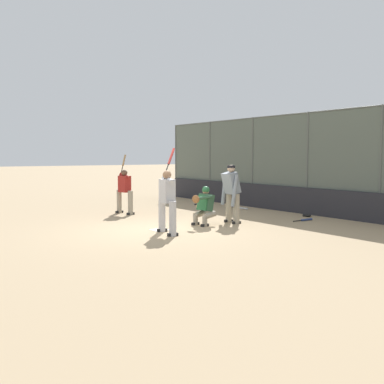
{
  "coord_description": "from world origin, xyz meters",
  "views": [
    {
      "loc": [
        -10.76,
        6.56,
        2.11
      ],
      "look_at": [
        -0.19,
        -1.0,
        1.05
      ],
      "focal_mm": 42.0,
      "sensor_mm": 36.0,
      "label": 1
    }
  ],
  "objects": [
    {
      "name": "padding_wall",
      "position": [
        0.0,
        -6.16,
        0.47
      ],
      "size": [
        16.86,
        0.18,
        0.95
      ],
      "primitive_type": "cube",
      "color": "#28282D",
      "rests_on": "ground_plane"
    },
    {
      "name": "batter_on_deck",
      "position": [
        3.8,
        -0.85,
        0.87
      ],
      "size": [
        1.06,
        0.57,
        2.15
      ],
      "rotation": [
        0.0,
        0.0,
        0.12
      ],
      "color": "gray",
      "rests_on": "ground_plane"
    },
    {
      "name": "backstop_fence",
      "position": [
        0.0,
        -6.26,
        1.92
      ],
      "size": [
        17.29,
        0.08,
        3.67
      ],
      "color": "#515651",
      "rests_on": "ground_plane"
    },
    {
      "name": "fielding_glove_on_dirt",
      "position": [
        -0.58,
        -5.6,
        0.05
      ],
      "size": [
        0.3,
        0.23,
        0.11
      ],
      "color": "black",
      "rests_on": "ground_plane"
    },
    {
      "name": "spare_bat_third_base_side",
      "position": [
        2.43,
        -5.29,
        0.03
      ],
      "size": [
        0.89,
        0.11,
        0.07
      ],
      "rotation": [
        0.0,
        0.0,
        3.2
      ],
      "color": "black",
      "rests_on": "ground_plane"
    },
    {
      "name": "home_plate_marker",
      "position": [
        0.0,
        0.0,
        0.01
      ],
      "size": [
        0.43,
        0.43,
        0.01
      ],
      "primitive_type": "cube",
      "color": "white",
      "rests_on": "ground_plane"
    },
    {
      "name": "catcher_behind_plate",
      "position": [
        -0.0,
        -1.58,
        0.61
      ],
      "size": [
        0.65,
        0.76,
        1.18
      ],
      "rotation": [
        0.0,
        0.0,
        0.13
      ],
      "color": "gray",
      "rests_on": "ground_plane"
    },
    {
      "name": "bleachers_beyond",
      "position": [
        0.41,
        -8.76,
        0.48
      ],
      "size": [
        12.04,
        2.5,
        1.48
      ],
      "color": "slate",
      "rests_on": "ground_plane"
    },
    {
      "name": "spare_bat_by_padding",
      "position": [
        4.56,
        -4.88,
        0.03
      ],
      "size": [
        0.3,
        0.83,
        0.07
      ],
      "rotation": [
        0.0,
        0.0,
        1.27
      ],
      "color": "black",
      "rests_on": "ground_plane"
    },
    {
      "name": "batter_at_plate",
      "position": [
        -0.61,
        0.13,
        0.94
      ],
      "size": [
        1.0,
        0.8,
        2.32
      ],
      "rotation": [
        0.0,
        0.0,
        -0.18
      ],
      "color": "#B7B7BC",
      "rests_on": "ground_plane"
    },
    {
      "name": "umpire_home",
      "position": [
        -0.14,
        -2.54,
        0.98
      ],
      "size": [
        0.74,
        0.49,
        1.82
      ],
      "rotation": [
        0.0,
        0.0,
        -0.1
      ],
      "color": "gray",
      "rests_on": "ground_plane"
    },
    {
      "name": "spare_bat_near_backstop",
      "position": [
        -1.19,
        -4.79,
        0.03
      ],
      "size": [
        0.07,
        0.9,
        0.07
      ],
      "rotation": [
        0.0,
        0.0,
        4.72
      ],
      "color": "black",
      "rests_on": "ground_plane"
    },
    {
      "name": "ground_plane",
      "position": [
        0.0,
        0.0,
        0.0
      ],
      "size": [
        160.0,
        160.0,
        0.0
      ],
      "primitive_type": "plane",
      "color": "tan"
    }
  ]
}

